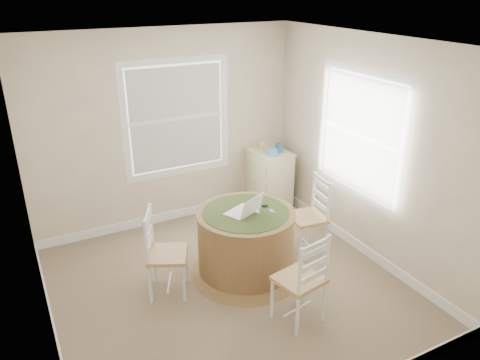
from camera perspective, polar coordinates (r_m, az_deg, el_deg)
room at (r=4.84m, az=-0.71°, el=1.23°), size 3.64×3.64×2.64m
round_table at (r=5.27m, az=0.70°, el=-7.38°), size 1.27×1.27×0.78m
chair_left at (r=5.00m, az=-8.85°, el=-8.92°), size 0.54×0.55×0.95m
chair_near at (r=4.61m, az=7.22°, el=-11.88°), size 0.49×0.47×0.95m
chair_right at (r=5.72m, az=8.18°, el=-4.48°), size 0.45×0.47×0.95m
laptop at (r=5.07m, az=0.51°, el=-3.74°), size 0.43×0.41×0.24m
mouse at (r=5.10m, az=2.04°, el=-3.85°), size 0.07×0.10×0.03m
phone at (r=5.13m, az=3.90°, el=-3.83°), size 0.05×0.09×0.02m
keys at (r=5.22m, az=3.07°, el=-3.23°), size 0.06×0.05×0.02m
corner_chest at (r=6.82m, az=3.53°, el=0.10°), size 0.53×0.67×0.87m
tissue_box at (r=6.49m, az=3.90°, el=3.44°), size 0.12×0.12×0.10m
box_yellow at (r=6.73m, az=3.53°, el=4.00°), size 0.15×0.11×0.06m
box_blue at (r=6.62m, az=4.91°, el=3.89°), size 0.08×0.08×0.12m
cup_cream at (r=6.77m, az=2.59°, el=4.28°), size 0.07×0.07×0.09m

